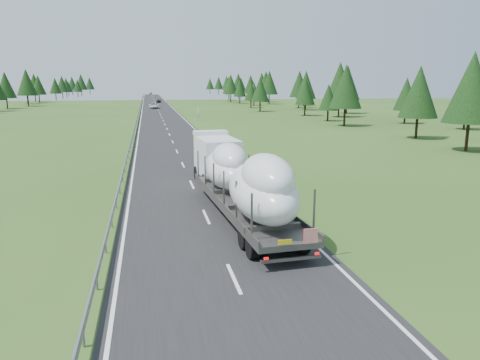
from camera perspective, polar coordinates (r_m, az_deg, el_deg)
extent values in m
plane|color=#2D4C19|center=(19.23, -0.75, -11.96)|extent=(400.00, 400.00, 0.00)
cube|color=black|center=(117.61, -9.67, 7.87)|extent=(10.00, 400.00, 0.02)
cube|color=slate|center=(117.55, -12.29, 8.05)|extent=(0.08, 400.00, 0.32)
cylinder|color=slate|center=(18.97, -17.06, -11.86)|extent=(0.10, 0.10, 0.60)
cube|color=silver|center=(48.83, 0.39, 3.27)|extent=(0.12, 0.07, 1.00)
cube|color=black|center=(48.78, 0.39, 3.64)|extent=(0.13, 0.08, 0.12)
cube|color=silver|center=(98.06, -5.51, 7.51)|extent=(0.12, 0.07, 1.00)
cube|color=black|center=(98.04, -5.51, 7.70)|extent=(0.13, 0.08, 0.12)
cube|color=silver|center=(147.81, -7.48, 8.90)|extent=(0.12, 0.07, 1.00)
cube|color=black|center=(147.79, -7.48, 9.02)|extent=(0.13, 0.08, 0.12)
cube|color=silver|center=(197.68, -8.46, 9.58)|extent=(0.12, 0.07, 1.00)
cube|color=black|center=(197.67, -8.46, 9.67)|extent=(0.13, 0.08, 0.12)
cube|color=silver|center=(247.61, -9.04, 9.99)|extent=(0.12, 0.07, 1.00)
cube|color=black|center=(247.60, -9.05, 10.06)|extent=(0.13, 0.08, 0.12)
cube|color=silver|center=(297.56, -9.43, 10.26)|extent=(0.12, 0.07, 1.00)
cube|color=black|center=(297.55, -9.44, 10.32)|extent=(0.13, 0.08, 0.12)
cube|color=silver|center=(347.52, -9.71, 10.45)|extent=(0.12, 0.07, 1.00)
cube|color=black|center=(347.52, -9.72, 10.50)|extent=(0.13, 0.08, 0.12)
cylinder|color=slate|center=(98.10, -5.11, 7.82)|extent=(0.08, 0.08, 2.00)
cube|color=silver|center=(98.03, -5.12, 8.40)|extent=(0.05, 0.90, 1.20)
cylinder|color=black|center=(87.35, 25.71, 6.64)|extent=(0.36, 0.36, 3.28)
cone|color=black|center=(87.15, 25.97, 9.61)|extent=(5.10, 5.10, 6.83)
cylinder|color=black|center=(95.84, 19.45, 7.40)|extent=(0.36, 0.36, 2.98)
cone|color=black|center=(95.66, 19.63, 9.86)|extent=(4.63, 4.63, 6.20)
cylinder|color=black|center=(110.08, 11.95, 8.62)|extent=(0.36, 0.36, 4.21)
cone|color=black|center=(109.94, 12.08, 11.66)|extent=(6.55, 6.55, 8.77)
cylinder|color=black|center=(123.28, 12.86, 8.86)|extent=(0.36, 0.36, 4.08)
cone|color=black|center=(123.15, 12.98, 11.49)|extent=(6.34, 6.34, 8.50)
cylinder|color=black|center=(136.91, 7.98, 9.24)|extent=(0.36, 0.36, 3.77)
cone|color=black|center=(136.78, 8.04, 11.43)|extent=(5.87, 5.87, 7.86)
cylinder|color=black|center=(147.51, 7.20, 9.46)|extent=(0.36, 0.36, 3.88)
cone|color=black|center=(147.40, 7.25, 11.56)|extent=(6.04, 6.04, 8.09)
cylinder|color=black|center=(161.30, 7.77, 9.54)|extent=(0.36, 0.36, 3.31)
cone|color=black|center=(161.19, 7.81, 11.17)|extent=(5.15, 5.15, 6.90)
cylinder|color=black|center=(173.36, 3.57, 9.90)|extent=(0.36, 0.36, 4.11)
cone|color=black|center=(173.27, 3.59, 11.79)|extent=(6.39, 6.39, 8.56)
cylinder|color=black|center=(191.72, 3.15, 10.10)|extent=(0.36, 0.36, 4.19)
cone|color=black|center=(191.64, 3.17, 11.84)|extent=(6.52, 6.52, 8.74)
cylinder|color=black|center=(201.23, 1.30, 10.13)|extent=(0.36, 0.36, 3.74)
cone|color=black|center=(201.15, 1.30, 11.61)|extent=(5.82, 5.82, 7.80)
cylinder|color=black|center=(218.12, 2.64, 10.31)|extent=(0.36, 0.36, 4.18)
cone|color=black|center=(218.05, 2.66, 11.83)|extent=(6.50, 6.50, 8.70)
cylinder|color=black|center=(228.15, -0.21, 10.38)|extent=(0.36, 0.36, 4.14)
cone|color=black|center=(228.08, -0.21, 11.83)|extent=(6.44, 6.44, 8.63)
cylinder|color=black|center=(246.18, 0.11, 10.42)|extent=(0.36, 0.36, 3.59)
cone|color=black|center=(246.11, 0.11, 11.58)|extent=(5.59, 5.59, 7.48)
cylinder|color=black|center=(256.06, -1.34, 10.46)|extent=(0.36, 0.36, 3.45)
cone|color=black|center=(256.00, -1.34, 11.53)|extent=(5.37, 5.37, 7.20)
cylinder|color=black|center=(274.16, -0.56, 10.51)|extent=(0.36, 0.36, 3.05)
cone|color=black|center=(274.10, -0.56, 11.39)|extent=(4.74, 4.74, 6.35)
cylinder|color=black|center=(286.78, -1.60, 10.63)|extent=(0.36, 0.36, 3.78)
cone|color=black|center=(286.72, -1.60, 11.68)|extent=(5.89, 5.89, 7.88)
cylinder|color=black|center=(298.50, -1.64, 10.71)|extent=(0.36, 0.36, 4.10)
cone|color=black|center=(298.45, -1.65, 11.80)|extent=(6.38, 6.38, 8.55)
cylinder|color=black|center=(310.65, -2.61, 10.73)|extent=(0.36, 0.36, 3.95)
cone|color=black|center=(310.59, -2.62, 11.74)|extent=(6.14, 6.14, 8.23)
cylinder|color=black|center=(326.17, -3.68, 10.74)|extent=(0.36, 0.36, 3.67)
cone|color=black|center=(326.11, -3.69, 11.64)|extent=(5.71, 5.71, 7.65)
cylinder|color=black|center=(59.73, 25.97, 5.01)|extent=(0.36, 0.36, 3.82)
cone|color=black|center=(59.45, 26.44, 10.09)|extent=(5.95, 5.95, 7.96)
cylinder|color=black|center=(70.62, 20.73, 6.15)|extent=(0.36, 0.36, 3.44)
cone|color=black|center=(70.37, 21.01, 10.02)|extent=(5.35, 5.35, 7.17)
cylinder|color=black|center=(87.38, 12.62, 7.67)|extent=(0.36, 0.36, 3.74)
cone|color=black|center=(87.18, 12.78, 11.07)|extent=(5.81, 5.81, 7.79)
cylinder|color=black|center=(98.20, 10.65, 7.83)|extent=(0.36, 0.36, 2.56)
cone|color=black|center=(98.03, 10.73, 9.91)|extent=(3.99, 3.99, 5.34)
cylinder|color=black|center=(113.64, 7.91, 8.56)|extent=(0.36, 0.36, 3.04)
cone|color=black|center=(113.48, 7.97, 10.69)|extent=(4.74, 4.74, 6.34)
cylinder|color=black|center=(128.95, 2.46, 9.06)|extent=(0.36, 0.36, 3.17)
cone|color=black|center=(128.81, 2.48, 11.01)|extent=(4.93, 4.93, 6.61)
cylinder|color=black|center=(146.95, 1.35, 9.31)|extent=(0.36, 0.36, 2.68)
cone|color=black|center=(146.83, 1.35, 10.76)|extent=(4.17, 4.17, 5.59)
cylinder|color=black|center=(162.97, 1.70, 9.56)|extent=(0.36, 0.36, 2.72)
cone|color=black|center=(162.86, 1.71, 10.89)|extent=(4.24, 4.24, 5.67)
cylinder|color=black|center=(177.56, -0.03, 9.79)|extent=(0.36, 0.36, 3.02)
cone|color=black|center=(177.46, -0.03, 11.15)|extent=(4.70, 4.70, 6.30)
cylinder|color=black|center=(189.74, -1.14, 10.03)|extent=(0.36, 0.36, 3.77)
cone|color=black|center=(189.65, -1.14, 11.62)|extent=(5.87, 5.87, 7.86)
cylinder|color=black|center=(209.86, -1.36, 10.17)|extent=(0.36, 0.36, 3.54)
cone|color=black|center=(209.78, -1.37, 11.51)|extent=(5.51, 5.51, 7.37)
cylinder|color=black|center=(158.14, -26.53, 8.46)|extent=(0.36, 0.36, 3.75)
cone|color=black|center=(158.03, -26.70, 10.33)|extent=(5.83, 5.83, 7.80)
cylinder|color=black|center=(172.12, -24.42, 8.88)|extent=(0.36, 0.36, 4.14)
cone|color=black|center=(172.02, -24.59, 10.79)|extent=(6.44, 6.44, 8.62)
cylinder|color=black|center=(190.73, -24.49, 9.07)|extent=(0.36, 0.36, 4.20)
cone|color=black|center=(190.65, -24.64, 10.81)|extent=(6.53, 6.53, 8.74)
cylinder|color=black|center=(200.78, -23.27, 9.17)|extent=(0.36, 0.36, 3.63)
cone|color=black|center=(200.69, -23.39, 10.61)|extent=(5.65, 5.65, 7.57)
cylinder|color=black|center=(216.78, -23.68, 9.30)|extent=(0.36, 0.36, 3.93)
cone|color=black|center=(216.70, -23.80, 10.74)|extent=(6.12, 6.12, 8.20)
cylinder|color=black|center=(227.52, -21.52, 9.47)|extent=(0.36, 0.36, 3.38)
cone|color=black|center=(227.44, -21.61, 10.65)|extent=(5.25, 5.25, 7.03)
cylinder|color=black|center=(244.69, -20.80, 9.68)|extent=(0.36, 0.36, 3.77)
cone|color=black|center=(244.62, -20.89, 10.90)|extent=(5.86, 5.86, 7.85)
cylinder|color=black|center=(255.39, -20.36, 9.74)|extent=(0.36, 0.36, 3.46)
cone|color=black|center=(255.32, -20.43, 10.81)|extent=(5.39, 5.39, 7.22)
cylinder|color=black|center=(271.94, -19.14, 9.87)|extent=(0.36, 0.36, 3.21)
cone|color=black|center=(271.88, -19.20, 10.81)|extent=(4.99, 4.99, 6.69)
cylinder|color=black|center=(285.09, -18.74, 10.07)|extent=(0.36, 0.36, 4.30)
cone|color=black|center=(285.04, -18.82, 11.27)|extent=(6.69, 6.69, 8.95)
cylinder|color=black|center=(297.80, -20.13, 9.89)|extent=(0.36, 0.36, 2.88)
cone|color=black|center=(297.74, -20.19, 10.66)|extent=(4.49, 4.49, 6.01)
cylinder|color=black|center=(310.40, -19.73, 10.06)|extent=(0.36, 0.36, 3.91)
cone|color=black|center=(310.35, -19.80, 11.06)|extent=(6.08, 6.08, 8.14)
cylinder|color=black|center=(325.36, -17.81, 10.23)|extent=(0.36, 0.36, 3.84)
cone|color=black|center=(325.31, -17.87, 11.17)|extent=(5.97, 5.97, 8.00)
cube|color=white|center=(36.31, -2.83, 2.77)|extent=(3.07, 5.57, 3.02)
cube|color=black|center=(38.93, -3.43, 4.17)|extent=(2.48, 0.26, 1.51)
cube|color=white|center=(38.43, -3.37, 5.78)|extent=(2.78, 1.48, 0.32)
cube|color=#565451|center=(35.52, -2.55, 0.18)|extent=(2.92, 3.42, 0.27)
cylinder|color=black|center=(38.32, -5.07, 0.92)|extent=(0.45, 1.10, 1.08)
cylinder|color=black|center=(38.66, -1.40, 1.06)|extent=(0.45, 1.10, 1.08)
cylinder|color=black|center=(34.95, -4.46, -0.13)|extent=(0.45, 1.10, 1.08)
cylinder|color=black|center=(35.32, -0.45, 0.03)|extent=(0.45, 1.10, 1.08)
cube|color=#565451|center=(26.63, 0.42, -2.89)|extent=(3.96, 15.28, 0.28)
cube|color=#565451|center=(26.32, -2.65, -2.47)|extent=(1.12, 15.09, 0.26)
cube|color=#565451|center=(26.87, 3.42, -2.18)|extent=(1.12, 15.09, 0.26)
cube|color=#565451|center=(19.92, 0.11, -4.49)|extent=(0.08, 0.08, 2.05)
cube|color=#565451|center=(20.65, 7.97, -4.01)|extent=(0.08, 0.08, 2.05)
cube|color=#565451|center=(22.38, -1.19, -2.66)|extent=(0.08, 0.08, 2.05)
cube|color=#565451|center=(23.03, 5.87, -2.30)|extent=(0.08, 0.08, 2.05)
cube|color=#565451|center=(24.86, -2.23, -1.19)|extent=(0.08, 0.08, 2.05)
cube|color=#565451|center=(25.45, 4.18, -0.91)|extent=(0.08, 0.08, 2.05)
cube|color=#565451|center=(27.36, -3.07, 0.01)|extent=(0.08, 0.08, 2.05)
cube|color=#565451|center=(27.90, 2.78, 0.24)|extent=(0.08, 0.08, 2.05)
cube|color=#565451|center=(29.88, -3.78, 1.00)|extent=(0.08, 0.08, 2.05)
cube|color=#565451|center=(30.38, 1.61, 1.20)|extent=(0.08, 0.08, 2.05)
cube|color=#565451|center=(32.41, -4.37, 1.84)|extent=(0.08, 0.08, 2.05)
cube|color=#565451|center=(32.87, 0.61, 2.02)|extent=(0.08, 0.08, 2.05)
cylinder|color=black|center=(21.07, 0.43, -8.19)|extent=(0.51, 1.11, 1.08)
cylinder|color=black|center=(21.65, 6.65, -7.72)|extent=(0.51, 1.11, 1.08)
cylinder|color=black|center=(22.27, -0.25, -7.08)|extent=(0.51, 1.11, 1.08)
cylinder|color=black|center=(22.82, 5.66, -6.67)|extent=(0.51, 1.11, 1.08)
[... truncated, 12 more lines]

